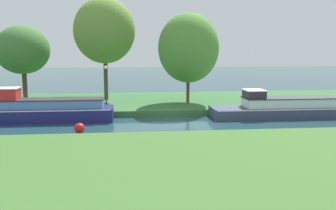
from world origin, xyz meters
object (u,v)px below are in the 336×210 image
object	(u,v)px
willow_tree_left	(22,50)
slate_barge	(287,108)
navy_narrowboat	(41,111)
lamp_post	(106,81)
willow_tree_centre	(104,31)
willow_tree_right	(188,48)
mooring_post_near	(45,107)
channel_buoy	(79,128)

from	to	relation	value
willow_tree_left	slate_barge	bearing A→B (deg)	-19.89
navy_narrowboat	lamp_post	world-z (taller)	lamp_post
willow_tree_centre	lamp_post	world-z (taller)	willow_tree_centre
willow_tree_left	willow_tree_right	xyz separation A→B (m)	(12.53, -2.44, 0.16)
willow_tree_left	mooring_post_near	world-z (taller)	willow_tree_left
lamp_post	channel_buoy	bearing A→B (deg)	-100.30
willow_tree_right	willow_tree_left	bearing A→B (deg)	169.00
lamp_post	channel_buoy	distance (m)	6.41
navy_narrowboat	mooring_post_near	size ratio (longest dim) A/B	15.22
mooring_post_near	channel_buoy	distance (m)	5.47
willow_tree_centre	channel_buoy	distance (m)	11.24
navy_narrowboat	channel_buoy	size ratio (longest dim) A/B	15.96
slate_barge	mooring_post_near	distance (m)	15.83
slate_barge	willow_tree_right	world-z (taller)	willow_tree_right
mooring_post_near	willow_tree_left	bearing A→B (deg)	115.97
willow_tree_centre	mooring_post_near	distance (m)	8.05
slate_barge	willow_tree_left	bearing A→B (deg)	160.11
willow_tree_right	willow_tree_centre	bearing A→B (deg)	161.81
navy_narrowboat	channel_buoy	bearing A→B (deg)	-51.92
willow_tree_right	channel_buoy	xyz separation A→B (m)	(-7.08, -7.72, -4.18)
willow_tree_left	willow_tree_centre	bearing A→B (deg)	-3.53
navy_narrowboat	willow_tree_centre	bearing A→B (deg)	60.31
slate_barge	willow_tree_centre	size ratio (longest dim) A/B	1.29
navy_narrowboat	lamp_post	xyz separation A→B (m)	(3.82, 2.53, 1.54)
willow_tree_left	navy_narrowboat	bearing A→B (deg)	-67.85
mooring_post_near	willow_tree_right	bearing A→B (deg)	17.09
slate_barge	mooring_post_near	bearing A→B (deg)	175.63
willow_tree_centre	channel_buoy	bearing A→B (deg)	-94.98
willow_tree_left	willow_tree_centre	size ratio (longest dim) A/B	0.73
slate_barge	mooring_post_near	xyz separation A→B (m)	(-15.78, 1.21, 0.11)
willow_tree_centre	lamp_post	xyz separation A→B (m)	(0.24, -3.75, -3.55)
navy_narrowboat	willow_tree_centre	xyz separation A→B (m)	(3.58, 6.28, 5.09)
willow_tree_left	lamp_post	world-z (taller)	willow_tree_left
slate_barge	navy_narrowboat	size ratio (longest dim) A/B	1.14
willow_tree_left	willow_tree_right	bearing A→B (deg)	-11.00
slate_barge	willow_tree_centre	world-z (taller)	willow_tree_centre
willow_tree_centre	lamp_post	distance (m)	5.17
mooring_post_near	navy_narrowboat	bearing A→B (deg)	-87.47
channel_buoy	willow_tree_left	bearing A→B (deg)	118.20
slate_barge	channel_buoy	world-z (taller)	slate_barge
willow_tree_centre	navy_narrowboat	bearing A→B (deg)	-119.69
slate_barge	willow_tree_left	size ratio (longest dim) A/B	1.76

